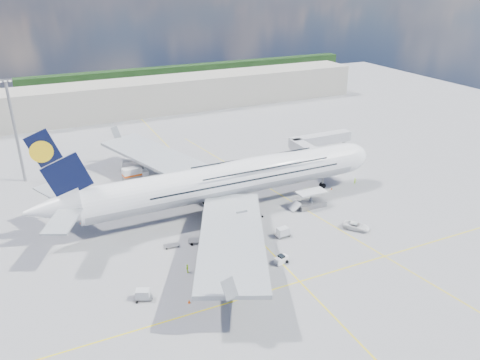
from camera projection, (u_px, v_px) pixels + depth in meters
name	position (u px, v px, depth m)	size (l,w,h in m)	color
ground	(248.00, 228.00, 95.17)	(300.00, 300.00, 0.00)	gray
taxi_line_main	(248.00, 228.00, 95.17)	(0.25, 220.00, 0.01)	yellow
taxi_line_cross	(300.00, 282.00, 78.59)	(120.00, 0.25, 0.01)	yellow
taxi_line_diag	(283.00, 196.00, 108.90)	(0.25, 100.00, 0.01)	yellow
airliner	(229.00, 179.00, 100.80)	(77.26, 79.15, 23.71)	white
jet_bridge	(316.00, 145.00, 121.35)	(18.80, 12.10, 8.50)	#B7B7BC
cargo_loader	(310.00, 201.00, 103.60)	(8.53, 3.20, 3.67)	silver
light_mast	(15.00, 131.00, 111.62)	(3.00, 0.70, 25.50)	gray
terminal	(134.00, 98.00, 171.51)	(180.00, 16.00, 12.00)	#B2AD9E
tree_line	(195.00, 73.00, 225.16)	(160.00, 6.00, 8.00)	#193814
dolly_row_a	(143.00, 294.00, 73.89)	(3.23, 2.54, 1.81)	gray
dolly_row_b	(197.00, 241.00, 90.00)	(3.79, 2.88, 0.49)	gray
dolly_row_c	(229.00, 267.00, 80.82)	(3.21, 2.37, 1.81)	gray
dolly_back	(172.00, 245.00, 88.52)	(2.91, 1.75, 0.41)	gray
dolly_nose_far	(283.00, 232.00, 91.73)	(3.12, 1.85, 1.89)	gray
dolly_nose_near	(256.00, 216.00, 99.27)	(3.21, 2.47, 0.42)	gray
baggage_tug	(281.00, 260.00, 83.42)	(2.76, 1.77, 1.60)	silver
catering_truck_inner	(135.00, 175.00, 115.89)	(6.47, 2.81, 3.78)	gray
catering_truck_outer	(133.00, 167.00, 121.28)	(6.13, 3.71, 3.42)	gray
service_van	(356.00, 226.00, 94.48)	(2.47, 5.36, 1.49)	white
crew_nose	(355.00, 181.00, 114.92)	(0.58, 0.38, 1.60)	#B2FA1A
crew_loader	(309.00, 192.00, 108.71)	(0.97, 0.75, 1.99)	#D5E918
crew_wing	(187.00, 268.00, 80.68)	(0.97, 0.40, 1.65)	#C9FF1A
crew_van	(305.00, 192.00, 108.64)	(0.91, 0.59, 1.86)	#B5FF1A
crew_tug	(230.00, 241.00, 88.93)	(1.10, 0.63, 1.70)	#A0EE19
cone_nose	(332.00, 189.00, 112.27)	(0.38, 0.38, 0.48)	#FA560D
cone_wing_left_inner	(153.00, 203.00, 105.00)	(0.44, 0.44, 0.56)	#FA560D
cone_wing_left_outer	(160.00, 169.00, 123.41)	(0.45, 0.45, 0.58)	#FA560D
cone_wing_right_inner	(211.00, 234.00, 92.41)	(0.47, 0.47, 0.60)	#FA560D
cone_wing_right_outer	(189.00, 301.00, 73.37)	(0.49, 0.49, 0.62)	#FA560D
cone_tail	(80.00, 223.00, 96.72)	(0.45, 0.45, 0.57)	#FA560D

